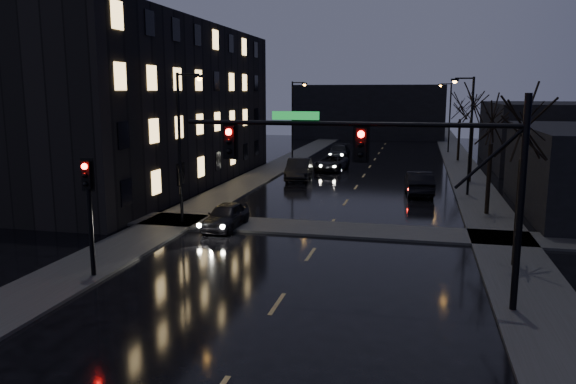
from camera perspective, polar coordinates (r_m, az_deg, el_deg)
The scene contains 21 objects.
sidewalk_left at distance 46.71m, azimuth -3.09°, elevation 1.57°, with size 3.00×140.00×0.12m, color #2D2D2B.
sidewalk_right at distance 45.08m, azimuth 18.15°, elevation 0.76°, with size 3.00×140.00×0.12m, color #2D2D2B.
sidewalk_cross at distance 29.05m, azimuth 3.99°, elevation -3.75°, with size 40.00×3.00×0.12m, color #2D2D2B.
apartment_block at distance 44.57m, azimuth -15.05°, elevation 8.50°, with size 12.00×30.00×12.00m, color black.
commercial_right_far at distance 58.85m, azimuth 25.54°, elevation 5.25°, with size 12.00×18.00×6.00m, color black.
far_block at distance 87.71m, azimuth 8.34°, elevation 8.08°, with size 22.00×10.00×8.00m, color black.
signal_mast at distance 18.48m, azimuth 11.28°, elevation 3.23°, with size 11.11×0.41×7.00m.
signal_pole_left at distance 22.24m, azimuth -19.56°, elevation -0.85°, with size 0.35×0.41×4.53m.
tree_near at distance 23.70m, azimuth 22.98°, elevation 7.39°, with size 3.52×3.52×8.08m.
tree_mid_a at distance 33.61m, azimuth 20.09°, elevation 7.50°, with size 3.30×3.30×7.58m.
tree_mid_b at distance 45.52m, azimuth 18.37°, elevation 9.12°, with size 3.74×3.74×8.59m.
tree_far at distance 59.49m, azimuth 17.16°, elevation 8.79°, with size 3.43×3.43×7.88m.
streetlight_l_near at distance 29.95m, azimuth -10.60°, elevation 5.67°, with size 1.53×0.28×8.00m.
streetlight_l_far at distance 55.70m, azimuth 0.67°, elevation 7.84°, with size 1.53×0.28×8.00m.
streetlight_r_mid at distance 39.54m, azimuth 17.80°, elevation 6.41°, with size 1.53×0.28×8.00m.
streetlight_r_far at distance 67.46m, azimuth 15.95°, elevation 7.86°, with size 1.53×0.28×8.00m.
oncoming_car_a at distance 29.31m, azimuth -6.33°, elevation -2.44°, with size 1.58×3.92×1.34m, color black.
oncoming_car_b at distance 45.28m, azimuth 1.10°, elevation 2.32°, with size 1.80×5.16×1.70m, color black.
oncoming_car_c at distance 50.78m, azimuth 4.42°, elevation 2.96°, with size 2.29×4.97×1.38m, color black.
oncoming_car_d at distance 59.97m, azimuth 5.20°, elevation 4.10°, with size 2.06×5.06×1.47m, color black.
lead_car at distance 39.92m, azimuth 13.15°, elevation 0.93°, with size 1.71×4.92×1.62m, color black.
Camera 1 is at (4.42, -9.35, 7.04)m, focal length 35.00 mm.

